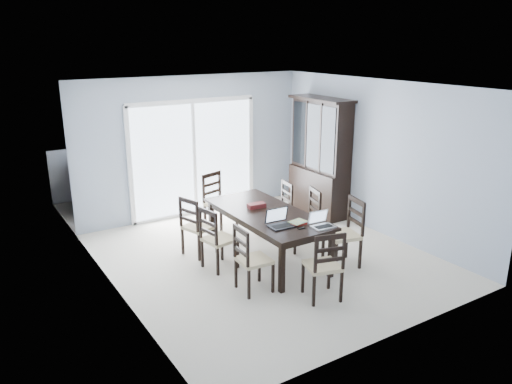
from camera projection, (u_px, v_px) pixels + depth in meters
floor at (266, 258)px, 7.65m from camera, size 5.00×5.00×0.00m
ceiling at (268, 86)px, 6.88m from camera, size 5.00×5.00×0.00m
back_wall at (193, 146)px, 9.29m from camera, size 4.50×0.02×2.60m
wall_left at (114, 202)px, 6.12m from camera, size 0.02×5.00×2.60m
wall_right at (378, 158)px, 8.41m from camera, size 0.02×5.00×2.60m
balcony at (175, 201)px, 10.49m from camera, size 4.50×2.00×0.10m
railing at (156, 164)px, 11.12m from camera, size 4.50×0.06×1.10m
dining_table at (267, 217)px, 7.45m from camera, size 1.00×2.20×0.75m
china_hutch at (320, 158)px, 9.38m from camera, size 0.50×1.38×2.20m
sliding_door at (194, 158)px, 9.33m from camera, size 2.52×0.05×2.18m
chair_left_near at (248, 253)px, 6.48m from camera, size 0.43×0.42×1.07m
chair_left_mid at (214, 232)px, 7.12m from camera, size 0.48×0.47×1.09m
chair_left_far at (194, 220)px, 7.58m from camera, size 0.53×0.52×1.10m
chair_right_near at (349, 225)px, 7.27m from camera, size 0.54×0.52×1.17m
chair_right_mid at (308, 213)px, 7.87m from camera, size 0.53×0.52×1.13m
chair_right_far at (282, 202)px, 8.51m from camera, size 0.46×0.45×1.04m
chair_end_near at (326, 259)px, 6.24m from camera, size 0.51×0.52×1.10m
chair_end_far at (216, 195)px, 8.68m from camera, size 0.55×0.56×1.16m
laptop_dark at (282, 223)px, 6.83m from camera, size 0.36×0.26×0.24m
laptop_silver at (323, 224)px, 6.81m from camera, size 0.32×0.24×0.21m
book_stack at (298, 223)px, 6.94m from camera, size 0.27×0.22×0.04m
cell_phone at (301, 228)px, 6.78m from camera, size 0.10×0.05×0.01m
game_box at (256, 206)px, 7.61m from camera, size 0.28×0.16×0.07m
hot_tub at (129, 182)px, 10.05m from camera, size 2.10×1.96×0.91m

